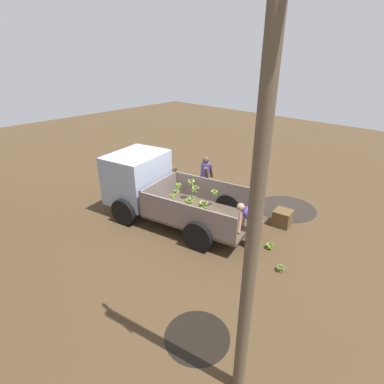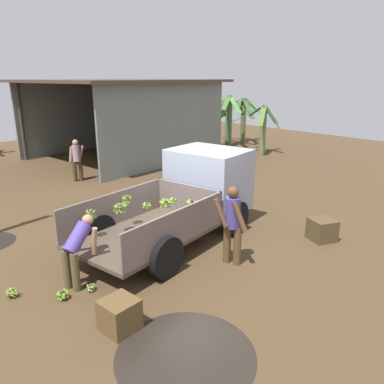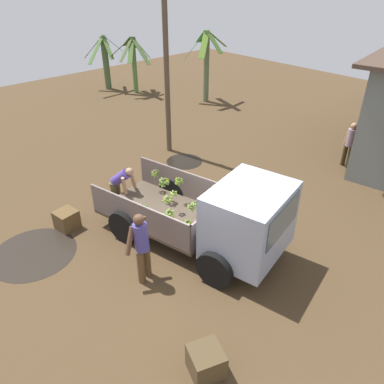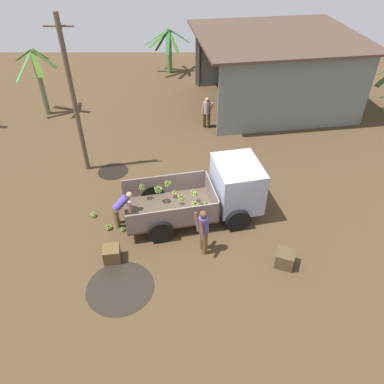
{
  "view_description": "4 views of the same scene",
  "coord_description": "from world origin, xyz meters",
  "px_view_note": "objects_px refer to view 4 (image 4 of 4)",
  "views": [
    {
      "loc": [
        -6.59,
        5.74,
        4.9
      ],
      "look_at": [
        -1.08,
        -0.19,
        1.11
      ],
      "focal_mm": 28.0,
      "sensor_mm": 36.0,
      "label": 1
    },
    {
      "loc": [
        -5.52,
        -6.54,
        3.75
      ],
      "look_at": [
        -0.22,
        -0.33,
        1.23
      ],
      "focal_mm": 35.0,
      "sensor_mm": 36.0,
      "label": 2
    },
    {
      "loc": [
        4.88,
        -5.07,
        5.95
      ],
      "look_at": [
        -0.7,
        0.11,
        1.3
      ],
      "focal_mm": 35.0,
      "sensor_mm": 36.0,
      "label": 3
    },
    {
      "loc": [
        -0.66,
        -10.03,
        9.0
      ],
      "look_at": [
        -0.66,
        -0.03,
        1.1
      ],
      "focal_mm": 35.0,
      "sensor_mm": 36.0,
      "label": 4
    }
  ],
  "objects_px": {
    "person_worker_loading": "(121,207)",
    "wooden_crate_0": "(112,254)",
    "banana_bunch_on_ground_2": "(109,227)",
    "cargo_truck": "(224,189)",
    "banana_bunch_on_ground_0": "(123,229)",
    "person_foreground_visitor": "(203,230)",
    "utility_pole": "(74,99)",
    "wooden_crate_1": "(285,259)",
    "person_bystander_near_shed": "(207,111)",
    "banana_bunch_on_ground_1": "(93,214)"
  },
  "relations": [
    {
      "from": "person_worker_loading",
      "to": "wooden_crate_0",
      "type": "distance_m",
      "value": 1.74
    },
    {
      "from": "banana_bunch_on_ground_2",
      "to": "cargo_truck",
      "type": "bearing_deg",
      "value": 12.92
    },
    {
      "from": "banana_bunch_on_ground_2",
      "to": "wooden_crate_0",
      "type": "relative_size",
      "value": 0.46
    },
    {
      "from": "cargo_truck",
      "to": "wooden_crate_0",
      "type": "xyz_separation_m",
      "value": [
        -3.61,
        -2.28,
        -0.79
      ]
    },
    {
      "from": "cargo_truck",
      "to": "banana_bunch_on_ground_0",
      "type": "distance_m",
      "value": 3.73
    },
    {
      "from": "person_foreground_visitor",
      "to": "banana_bunch_on_ground_2",
      "type": "height_order",
      "value": "person_foreground_visitor"
    },
    {
      "from": "wooden_crate_0",
      "to": "cargo_truck",
      "type": "bearing_deg",
      "value": 32.26
    },
    {
      "from": "utility_pole",
      "to": "wooden_crate_0",
      "type": "bearing_deg",
      "value": -69.57
    },
    {
      "from": "cargo_truck",
      "to": "person_worker_loading",
      "type": "xyz_separation_m",
      "value": [
        -3.5,
        -0.62,
        -0.29
      ]
    },
    {
      "from": "wooden_crate_1",
      "to": "person_bystander_near_shed",
      "type": "bearing_deg",
      "value": 103.66
    },
    {
      "from": "banana_bunch_on_ground_0",
      "to": "wooden_crate_1",
      "type": "relative_size",
      "value": 0.32
    },
    {
      "from": "utility_pole",
      "to": "cargo_truck",
      "type": "bearing_deg",
      "value": -26.82
    },
    {
      "from": "wooden_crate_1",
      "to": "person_worker_loading",
      "type": "bearing_deg",
      "value": 160.52
    },
    {
      "from": "utility_pole",
      "to": "wooden_crate_1",
      "type": "height_order",
      "value": "utility_pole"
    },
    {
      "from": "person_bystander_near_shed",
      "to": "wooden_crate_0",
      "type": "bearing_deg",
      "value": 172.73
    },
    {
      "from": "person_worker_loading",
      "to": "person_bystander_near_shed",
      "type": "distance_m",
      "value": 7.66
    },
    {
      "from": "person_worker_loading",
      "to": "person_bystander_near_shed",
      "type": "xyz_separation_m",
      "value": [
        3.12,
        7.0,
        0.11
      ]
    },
    {
      "from": "person_bystander_near_shed",
      "to": "banana_bunch_on_ground_1",
      "type": "relative_size",
      "value": 6.83
    },
    {
      "from": "wooden_crate_1",
      "to": "banana_bunch_on_ground_1",
      "type": "bearing_deg",
      "value": 160.85
    },
    {
      "from": "person_bystander_near_shed",
      "to": "cargo_truck",
      "type": "bearing_deg",
      "value": -163.42
    },
    {
      "from": "cargo_truck",
      "to": "banana_bunch_on_ground_1",
      "type": "height_order",
      "value": "cargo_truck"
    },
    {
      "from": "banana_bunch_on_ground_1",
      "to": "cargo_truck",
      "type": "bearing_deg",
      "value": 3.24
    },
    {
      "from": "cargo_truck",
      "to": "wooden_crate_0",
      "type": "relative_size",
      "value": 9.67
    },
    {
      "from": "utility_pole",
      "to": "wooden_crate_1",
      "type": "distance_m",
      "value": 9.41
    },
    {
      "from": "cargo_truck",
      "to": "wooden_crate_1",
      "type": "distance_m",
      "value": 3.15
    },
    {
      "from": "utility_pole",
      "to": "banana_bunch_on_ground_1",
      "type": "distance_m",
      "value": 4.37
    },
    {
      "from": "person_bystander_near_shed",
      "to": "banana_bunch_on_ground_2",
      "type": "distance_m",
      "value": 8.16
    },
    {
      "from": "person_foreground_visitor",
      "to": "person_worker_loading",
      "type": "bearing_deg",
      "value": -44.55
    },
    {
      "from": "person_bystander_near_shed",
      "to": "banana_bunch_on_ground_2",
      "type": "height_order",
      "value": "person_bystander_near_shed"
    },
    {
      "from": "wooden_crate_0",
      "to": "banana_bunch_on_ground_1",
      "type": "bearing_deg",
      "value": 116.74
    },
    {
      "from": "utility_pole",
      "to": "banana_bunch_on_ground_2",
      "type": "xyz_separation_m",
      "value": [
        1.53,
        -3.68,
        -3.03
      ]
    },
    {
      "from": "banana_bunch_on_ground_0",
      "to": "wooden_crate_0",
      "type": "relative_size",
      "value": 0.34
    },
    {
      "from": "person_bystander_near_shed",
      "to": "banana_bunch_on_ground_2",
      "type": "xyz_separation_m",
      "value": [
        -3.58,
        -7.29,
        -0.77
      ]
    },
    {
      "from": "cargo_truck",
      "to": "utility_pole",
      "type": "height_order",
      "value": "utility_pole"
    },
    {
      "from": "person_foreground_visitor",
      "to": "wooden_crate_1",
      "type": "distance_m",
      "value": 2.68
    },
    {
      "from": "banana_bunch_on_ground_1",
      "to": "wooden_crate_0",
      "type": "height_order",
      "value": "wooden_crate_0"
    },
    {
      "from": "utility_pole",
      "to": "wooden_crate_0",
      "type": "xyz_separation_m",
      "value": [
        1.88,
        -5.05,
        -2.88
      ]
    },
    {
      "from": "banana_bunch_on_ground_0",
      "to": "wooden_crate_1",
      "type": "height_order",
      "value": "wooden_crate_1"
    },
    {
      "from": "wooden_crate_1",
      "to": "banana_bunch_on_ground_2",
      "type": "bearing_deg",
      "value": 164.67
    },
    {
      "from": "person_bystander_near_shed",
      "to": "banana_bunch_on_ground_2",
      "type": "relative_size",
      "value": 6.55
    },
    {
      "from": "banana_bunch_on_ground_0",
      "to": "wooden_crate_1",
      "type": "xyz_separation_m",
      "value": [
        5.24,
        -1.49,
        0.18
      ]
    },
    {
      "from": "person_bystander_near_shed",
      "to": "wooden_crate_0",
      "type": "relative_size",
      "value": 3.04
    },
    {
      "from": "person_worker_loading",
      "to": "person_bystander_near_shed",
      "type": "relative_size",
      "value": 0.82
    },
    {
      "from": "banana_bunch_on_ground_2",
      "to": "person_worker_loading",
      "type": "bearing_deg",
      "value": 32.14
    },
    {
      "from": "person_worker_loading",
      "to": "banana_bunch_on_ground_2",
      "type": "distance_m",
      "value": 0.86
    },
    {
      "from": "banana_bunch_on_ground_1",
      "to": "wooden_crate_0",
      "type": "distance_m",
      "value": 2.26
    },
    {
      "from": "cargo_truck",
      "to": "banana_bunch_on_ground_2",
      "type": "xyz_separation_m",
      "value": [
        -3.96,
        -0.91,
        -0.95
      ]
    },
    {
      "from": "utility_pole",
      "to": "person_bystander_near_shed",
      "type": "xyz_separation_m",
      "value": [
        5.11,
        3.6,
        -2.26
      ]
    },
    {
      "from": "cargo_truck",
      "to": "person_worker_loading",
      "type": "height_order",
      "value": "cargo_truck"
    },
    {
      "from": "cargo_truck",
      "to": "banana_bunch_on_ground_1",
      "type": "xyz_separation_m",
      "value": [
        -4.62,
        -0.26,
        -0.94
      ]
    }
  ]
}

